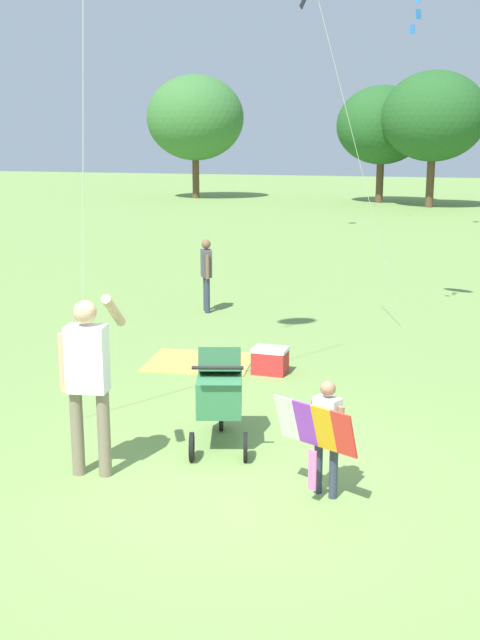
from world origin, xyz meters
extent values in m
plane|color=#75994C|center=(0.00, 0.00, 0.00)|extent=(120.00, 120.00, 0.00)
cylinder|color=brown|center=(-13.09, 32.40, 1.05)|extent=(0.36, 0.36, 2.09)
ellipsoid|color=#387033|center=(-13.09, 32.40, 4.14)|extent=(5.12, 4.61, 4.35)
cylinder|color=brown|center=(-3.40, 32.41, 0.98)|extent=(0.36, 0.36, 1.96)
ellipsoid|color=#235623|center=(-3.40, 32.41, 3.72)|extent=(4.40, 3.96, 3.74)
cylinder|color=brown|center=(-0.82, 30.45, 1.09)|extent=(0.36, 0.36, 2.17)
ellipsoid|color=#235623|center=(-0.82, 30.45, 4.05)|extent=(4.69, 4.23, 3.99)
cylinder|color=#33384C|center=(0.85, 0.08, 0.26)|extent=(0.07, 0.07, 0.51)
cylinder|color=#33384C|center=(0.71, 0.14, 0.26)|extent=(0.07, 0.07, 0.51)
cube|color=silver|center=(0.78, 0.11, 0.71)|extent=(0.26, 0.22, 0.38)
cylinder|color=#A37556|center=(0.91, 0.05, 0.68)|extent=(0.06, 0.06, 0.34)
cylinder|color=#A37556|center=(0.65, 0.16, 0.68)|extent=(0.06, 0.06, 0.34)
sphere|color=#A37556|center=(0.78, 0.11, 0.98)|extent=(0.13, 0.13, 0.13)
cube|color=red|center=(0.98, -0.17, 0.69)|extent=(0.24, 0.21, 0.41)
cube|color=#F4A319|center=(0.80, -0.09, 0.69)|extent=(0.24, 0.21, 0.41)
cube|color=purple|center=(0.62, -0.02, 0.69)|extent=(0.24, 0.21, 0.41)
cube|color=white|center=(0.44, 0.06, 0.69)|extent=(0.24, 0.21, 0.41)
cube|color=pink|center=(0.70, -0.07, 0.30)|extent=(0.08, 0.04, 0.36)
cylinder|color=#7F705B|center=(-1.49, -0.18, 0.41)|extent=(0.12, 0.12, 0.81)
cylinder|color=#7F705B|center=(-1.24, -0.13, 0.41)|extent=(0.12, 0.12, 0.81)
cube|color=silver|center=(-1.36, -0.15, 1.12)|extent=(0.39, 0.28, 0.61)
cylinder|color=tan|center=(-1.58, -0.19, 1.07)|extent=(0.09, 0.09, 0.54)
cylinder|color=tan|center=(-1.17, 0.02, 1.53)|extent=(0.18, 0.50, 0.38)
sphere|color=tan|center=(-1.36, -0.15, 1.55)|extent=(0.21, 0.21, 0.21)
cylinder|color=black|center=(-0.60, 1.28, 0.14)|extent=(0.12, 0.28, 0.28)
cylinder|color=black|center=(-0.61, 0.44, 0.14)|extent=(0.12, 0.28, 0.28)
cylinder|color=black|center=(-0.11, 0.60, 0.14)|extent=(0.12, 0.28, 0.28)
cube|color=#337247|center=(-0.47, 0.88, 0.56)|extent=(0.61, 0.74, 0.36)
cube|color=#235031|center=(-0.51, 1.00, 0.86)|extent=(0.52, 0.52, 0.35)
cylinder|color=black|center=(-0.33, 0.44, 0.96)|extent=(0.47, 0.18, 0.04)
cylinder|color=silver|center=(-1.65, 0.57, 4.12)|extent=(1.09, 1.15, 8.24)
cube|color=blue|center=(0.71, 6.59, 4.88)|extent=(0.09, 0.08, 0.14)
cube|color=blue|center=(0.64, 6.54, 4.66)|extent=(0.08, 0.06, 0.14)
cylinder|color=silver|center=(0.04, 5.65, 2.75)|extent=(1.31, 1.89, 5.50)
cube|color=black|center=(-3.90, 18.07, 7.08)|extent=(0.33, 0.33, 0.46)
cylinder|color=#33384C|center=(-2.84, 6.74, 0.32)|extent=(0.09, 0.09, 0.64)
cylinder|color=#33384C|center=(-2.74, 6.56, 0.32)|extent=(0.09, 0.09, 0.64)
cube|color=#4C4C56|center=(-2.79, 6.65, 0.88)|extent=(0.29, 0.33, 0.48)
cylinder|color=brown|center=(-2.87, 6.81, 0.85)|extent=(0.07, 0.07, 0.43)
cylinder|color=brown|center=(-2.71, 6.50, 0.85)|extent=(0.07, 0.07, 0.43)
sphere|color=brown|center=(-2.79, 6.65, 1.23)|extent=(0.17, 0.17, 0.17)
cube|color=gold|center=(-1.74, 3.59, 0.01)|extent=(1.58, 1.35, 0.02)
cube|color=red|center=(-0.67, 3.41, 0.15)|extent=(0.44, 0.32, 0.30)
cube|color=white|center=(-0.67, 3.41, 0.33)|extent=(0.45, 0.33, 0.05)
camera|label=1|loc=(2.00, -5.98, 3.03)|focal=43.01mm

